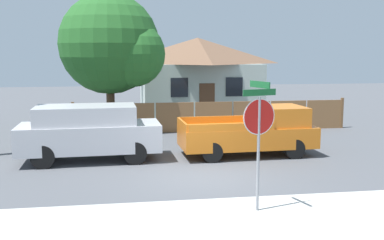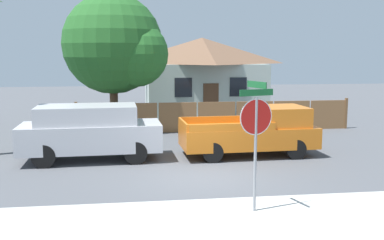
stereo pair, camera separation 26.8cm
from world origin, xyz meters
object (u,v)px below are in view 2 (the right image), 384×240
oak_tree (117,46)px  house (202,73)px  orange_pickup (254,132)px  stop_sign (256,125)px  red_suv (90,131)px

oak_tree → house: bearing=51.9°
oak_tree → orange_pickup: 8.79m
orange_pickup → oak_tree: bearing=125.8°
oak_tree → stop_sign: oak_tree is taller
stop_sign → orange_pickup: bearing=58.3°
red_suv → orange_pickup: bearing=-2.0°
oak_tree → orange_pickup: oak_tree is taller
house → stop_sign: size_ratio=2.52×
house → orange_pickup: bearing=-90.6°
house → red_suv: bearing=-114.6°
oak_tree → orange_pickup: size_ratio=1.34×
house → oak_tree: (-5.17, -6.59, 1.60)m
orange_pickup → stop_sign: stop_sign is taller
house → oak_tree: bearing=-128.1°
oak_tree → stop_sign: (3.43, -12.21, -1.98)m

